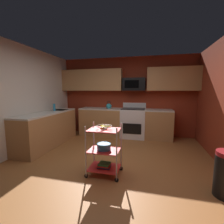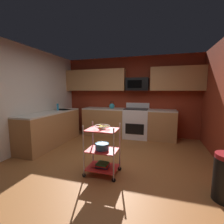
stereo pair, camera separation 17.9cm
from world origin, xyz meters
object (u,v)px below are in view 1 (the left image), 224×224
book_stack (104,165)px  fruit_bowl (104,127)px  rolling_cart (104,150)px  dish_soap_bottle (54,107)px  oven_range (133,123)px  mixing_bowl_large (104,146)px  kettle (109,106)px  microwave (134,84)px

book_stack → fruit_bowl: bearing=-97.1°
rolling_cart → dish_soap_bottle: 2.52m
oven_range → book_stack: oven_range is taller
dish_soap_bottle → rolling_cart: bearing=-37.3°
fruit_bowl → book_stack: fruit_bowl is taller
mixing_bowl_large → kettle: kettle is taller
fruit_bowl → book_stack: bearing=82.9°
book_stack → oven_range: bearing=84.3°
fruit_bowl → rolling_cart: bearing=-110.6°
kettle → fruit_bowl: bearing=-77.1°
book_stack → microwave: bearing=84.6°
rolling_cart → book_stack: rolling_cart is taller
microwave → rolling_cart: bearing=-95.4°
book_stack → dish_soap_bottle: (-1.95, 1.49, 0.85)m
fruit_bowl → dish_soap_bottle: (-1.95, 1.49, 0.14)m
oven_range → dish_soap_bottle: dish_soap_bottle is taller
microwave → rolling_cart: microwave is taller
oven_range → microwave: 1.23m
microwave → kettle: bearing=-172.4°
kettle → mixing_bowl_large: bearing=-77.2°
fruit_bowl → book_stack: (0.00, 0.00, -0.71)m
oven_range → book_stack: (-0.24, -2.47, -0.31)m
dish_soap_bottle → fruit_bowl: bearing=-37.3°
oven_range → dish_soap_bottle: size_ratio=5.50×
book_stack → mixing_bowl_large: bearing=-180.0°
oven_range → kettle: (-0.81, -0.00, 0.52)m
microwave → fruit_bowl: bearing=-95.4°
mixing_bowl_large → kettle: size_ratio=0.95×
rolling_cart → mixing_bowl_large: bearing=180.0°
oven_range → rolling_cart: bearing=-95.7°
rolling_cart → fruit_bowl: (0.00, 0.00, 0.42)m
fruit_bowl → dish_soap_bottle: 2.46m
rolling_cart → dish_soap_bottle: bearing=142.7°
oven_range → book_stack: bearing=-95.7°
mixing_bowl_large → kettle: 2.57m
rolling_cart → kettle: size_ratio=3.47×
dish_soap_bottle → microwave: bearing=26.3°
mixing_bowl_large → rolling_cart: bearing=-0.0°
rolling_cart → fruit_bowl: 0.42m
microwave → mixing_bowl_large: bearing=-95.5°
rolling_cart → mixing_bowl_large: (-0.01, 0.00, 0.07)m
fruit_bowl → kettle: (-0.57, 2.46, 0.12)m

